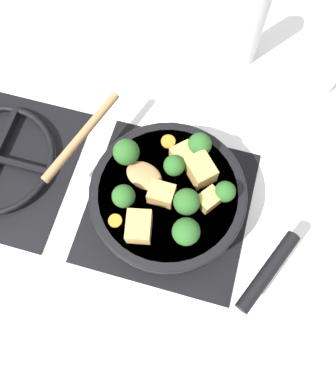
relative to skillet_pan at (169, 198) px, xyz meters
name	(u,v)px	position (x,y,z in m)	size (l,w,h in m)	color
ground_plane	(168,207)	(0.00, 0.00, -0.06)	(2.40, 2.40, 0.00)	white
front_burner_grate	(168,205)	(0.00, 0.00, -0.05)	(0.31, 0.31, 0.03)	black
skillet_pan	(169,198)	(0.00, 0.00, 0.00)	(0.30, 0.38, 0.06)	black
wooden_spoon	(110,154)	(0.04, 0.12, 0.03)	(0.20, 0.21, 0.02)	#A87A4C
tofu_cube_center_large	(139,227)	(-0.08, 0.03, 0.05)	(0.05, 0.04, 0.04)	tan
tofu_cube_near_handle	(201,170)	(0.05, -0.04, 0.05)	(0.05, 0.04, 0.04)	tan
tofu_cube_east_chunk	(208,201)	(0.00, -0.07, 0.04)	(0.04, 0.03, 0.03)	tan
tofu_cube_west_chunk	(182,154)	(0.07, -0.01, 0.04)	(0.04, 0.03, 0.03)	tan
tofu_cube_back_piece	(161,194)	(-0.01, 0.01, 0.04)	(0.04, 0.03, 0.03)	tan
broccoli_floret_near_spoon	(187,202)	(-0.02, -0.03, 0.06)	(0.05, 0.05, 0.05)	#709956
broccoli_floret_center_top	(200,145)	(0.09, -0.03, 0.05)	(0.04, 0.04, 0.05)	#709956
broccoli_floret_east_rim	(186,232)	(-0.07, -0.05, 0.06)	(0.05, 0.05, 0.05)	#709956
broccoli_floret_west_rim	(126,152)	(0.04, 0.09, 0.06)	(0.05, 0.05, 0.05)	#709956
broccoli_floret_north_edge	(124,196)	(-0.03, 0.07, 0.05)	(0.04, 0.04, 0.05)	#709956
broccoli_floret_south_cluster	(225,192)	(0.02, -0.09, 0.05)	(0.04, 0.04, 0.04)	#709956
broccoli_floret_mid_floret	(175,166)	(0.04, 0.00, 0.05)	(0.04, 0.04, 0.04)	#709956
carrot_slice_orange_thin	(115,221)	(-0.07, 0.07, 0.03)	(0.02, 0.02, 0.01)	orange
carrot_slice_near_center	(168,142)	(0.09, 0.03, 0.03)	(0.03, 0.03, 0.01)	orange
pepper_mill	(252,23)	(0.39, -0.07, 0.04)	(0.05, 0.05, 0.22)	#B2B2B7
salt_shaker	(328,78)	(0.35, -0.25, -0.02)	(0.04, 0.04, 0.09)	white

